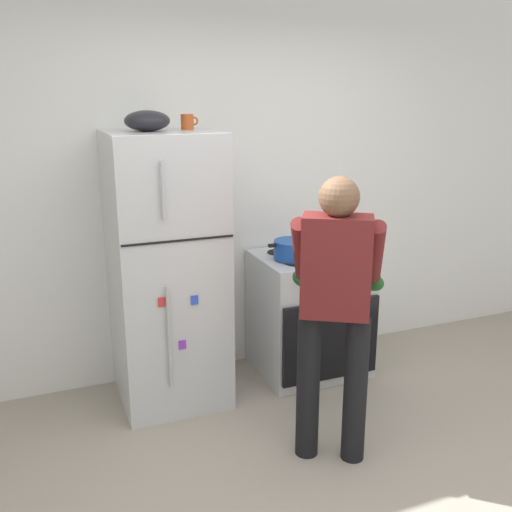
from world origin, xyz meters
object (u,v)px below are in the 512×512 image
Objects in this scene: stove_range at (310,314)px; pepper_mill at (334,231)px; refrigerator at (167,271)px; person_cook at (335,296)px; red_pot at (294,249)px; mixing_bowl at (147,121)px; coffee_mug at (188,122)px.

pepper_mill is at bearing 35.04° from stove_range.
refrigerator is 1.20m from person_cook.
red_pot is at bearing 78.03° from person_cook.
person_cook is at bearing -55.19° from refrigerator.
mixing_bowl is at bearing -171.99° from pepper_mill.
coffee_mug is at bearing -172.62° from pepper_mill.
pepper_mill is at bearing 8.49° from refrigerator.
person_cook is at bearing -101.97° from red_pot.
stove_range is at bearing 69.80° from person_cook.
refrigerator is at bearing -164.60° from coffee_mug.
coffee_mug is (-0.50, 1.03, 0.87)m from person_cook.
coffee_mug reaches higher than refrigerator.
stove_range is (1.04, -0.01, -0.45)m from refrigerator.
red_pot is 3.34× the size of coffee_mug.
person_cook is 4.28× the size of red_pot.
mixing_bowl reaches higher than stove_range.
coffee_mug is at bearing 175.98° from stove_range.
person_cook is 8.40× the size of pepper_mill.
coffee_mug reaches higher than red_pot.
pepper_mill is at bearing 60.92° from person_cook.
refrigerator is 1.13m from stove_range.
red_pot is 0.52m from pepper_mill.
mixing_bowl is (-0.76, 0.98, 0.88)m from person_cook.
stove_range is at bearing -0.55° from refrigerator.
person_cook is 0.95m from red_pot.
person_cook is 1.35m from pepper_mill.
coffee_mug is 1.44m from pepper_mill.
pepper_mill is (1.16, 0.15, -0.84)m from coffee_mug.
refrigerator is at bearing 176.77° from red_pot.
red_pot is at bearing -151.48° from pepper_mill.
pepper_mill is (1.34, 0.20, 0.10)m from refrigerator.
stove_range is 0.66m from pepper_mill.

